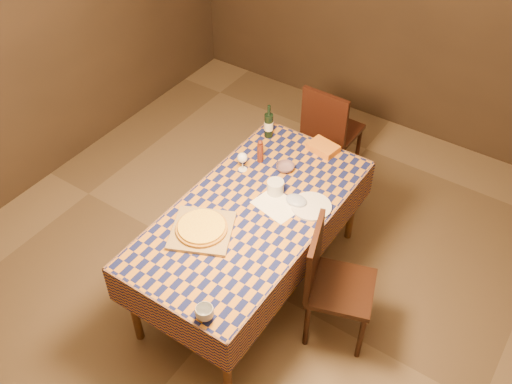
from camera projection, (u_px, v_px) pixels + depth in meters
room at (251, 142)px, 3.41m from camera, size 5.00×5.10×2.70m
dining_table at (252, 218)px, 3.85m from camera, size 0.94×1.84×0.77m
cutting_board at (202, 231)px, 3.65m from camera, size 0.51×0.51×0.02m
pizza at (202, 228)px, 3.63m from camera, size 0.40×0.40×0.03m
pepper_mill at (260, 152)px, 4.12m from camera, size 0.06×0.06×0.19m
bowl at (285, 167)px, 4.09m from camera, size 0.16×0.16×0.04m
wine_glass at (242, 158)px, 4.04m from camera, size 0.07×0.07×0.15m
wine_bottle at (269, 125)px, 4.33m from camera, size 0.09×0.09×0.28m
deli_tub at (275, 187)px, 3.90m from camera, size 0.13×0.13×0.10m
takeout_container at (323, 148)px, 4.25m from camera, size 0.24×0.19×0.05m
white_plate at (311, 206)px, 3.82m from camera, size 0.31×0.31×0.02m
tumbler at (205, 313)px, 3.15m from camera, size 0.14×0.14×0.09m
flour_patch at (277, 205)px, 3.84m from camera, size 0.33×0.28×0.00m
flour_bag at (296, 200)px, 3.84m from camera, size 0.19×0.17×0.04m
chair_far at (329, 128)px, 4.88m from camera, size 0.43×0.44×0.93m
chair_right at (330, 279)px, 3.69m from camera, size 0.54×0.53×0.93m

